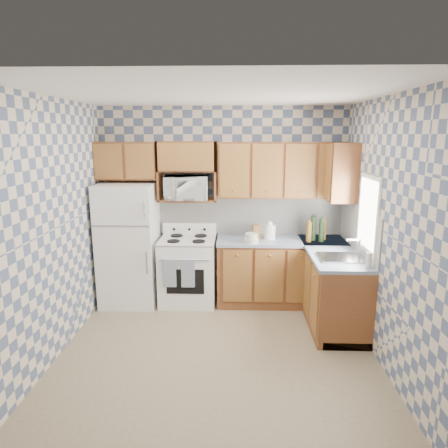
% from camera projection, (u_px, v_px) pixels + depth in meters
% --- Properties ---
extents(floor, '(3.40, 3.40, 0.00)m').
position_uv_depth(floor, '(217.00, 349.00, 4.42)').
color(floor, '#7A6850').
rests_on(floor, ground).
extents(back_wall, '(3.40, 0.02, 2.70)m').
position_uv_depth(back_wall, '(222.00, 204.00, 5.68)').
color(back_wall, slate).
rests_on(back_wall, ground).
extents(right_wall, '(0.02, 3.20, 2.70)m').
position_uv_depth(right_wall, '(383.00, 232.00, 4.07)').
color(right_wall, slate).
rests_on(right_wall, ground).
extents(backsplash_back, '(2.60, 0.02, 0.56)m').
position_uv_depth(backsplash_back, '(250.00, 215.00, 5.69)').
color(backsplash_back, white).
rests_on(backsplash_back, back_wall).
extents(backsplash_right, '(0.02, 1.60, 0.56)m').
position_uv_depth(backsplash_right, '(358.00, 228.00, 4.88)').
color(backsplash_right, white).
rests_on(backsplash_right, right_wall).
extents(refrigerator, '(0.75, 0.70, 1.68)m').
position_uv_depth(refrigerator, '(129.00, 244.00, 5.49)').
color(refrigerator, white).
rests_on(refrigerator, floor).
extents(stove_body, '(0.76, 0.65, 0.90)m').
position_uv_depth(stove_body, '(188.00, 271.00, 5.58)').
color(stove_body, white).
rests_on(stove_body, floor).
extents(cooktop, '(0.76, 0.65, 0.02)m').
position_uv_depth(cooktop, '(187.00, 240.00, 5.48)').
color(cooktop, silver).
rests_on(cooktop, stove_body).
extents(backguard, '(0.76, 0.08, 0.17)m').
position_uv_depth(backguard, '(190.00, 229.00, 5.72)').
color(backguard, white).
rests_on(backguard, cooktop).
extents(dish_towel_left, '(0.18, 0.02, 0.38)m').
position_uv_depth(dish_towel_left, '(169.00, 273.00, 5.23)').
color(dish_towel_left, navy).
rests_on(dish_towel_left, stove_body).
extents(dish_towel_right, '(0.18, 0.02, 0.38)m').
position_uv_depth(dish_towel_right, '(188.00, 273.00, 5.22)').
color(dish_towel_right, navy).
rests_on(dish_towel_right, stove_body).
extents(base_cabinets_back, '(1.75, 0.60, 0.88)m').
position_uv_depth(base_cabinets_back, '(281.00, 272.00, 5.56)').
color(base_cabinets_back, brown).
rests_on(base_cabinets_back, floor).
extents(base_cabinets_right, '(0.60, 1.60, 0.88)m').
position_uv_depth(base_cabinets_right, '(330.00, 286.00, 5.06)').
color(base_cabinets_right, brown).
rests_on(base_cabinets_right, floor).
extents(countertop_back, '(1.77, 0.63, 0.04)m').
position_uv_depth(countertop_back, '(282.00, 241.00, 5.46)').
color(countertop_back, gray).
rests_on(countertop_back, base_cabinets_back).
extents(countertop_right, '(0.63, 1.60, 0.04)m').
position_uv_depth(countertop_right, '(332.00, 251.00, 4.96)').
color(countertop_right, gray).
rests_on(countertop_right, base_cabinets_right).
extents(upper_cabinets_back, '(1.75, 0.33, 0.74)m').
position_uv_depth(upper_cabinets_back, '(283.00, 170.00, 5.38)').
color(upper_cabinets_back, brown).
rests_on(upper_cabinets_back, back_wall).
extents(upper_cabinets_fridge, '(0.82, 0.33, 0.50)m').
position_uv_depth(upper_cabinets_fridge, '(127.00, 161.00, 5.43)').
color(upper_cabinets_fridge, brown).
rests_on(upper_cabinets_fridge, back_wall).
extents(upper_cabinets_right, '(0.33, 0.70, 0.74)m').
position_uv_depth(upper_cabinets_right, '(339.00, 171.00, 5.18)').
color(upper_cabinets_right, brown).
rests_on(upper_cabinets_right, right_wall).
extents(microwave_shelf, '(0.80, 0.33, 0.03)m').
position_uv_depth(microwave_shelf, '(188.00, 200.00, 5.52)').
color(microwave_shelf, brown).
rests_on(microwave_shelf, back_wall).
extents(microwave, '(0.59, 0.40, 0.32)m').
position_uv_depth(microwave, '(187.00, 188.00, 5.42)').
color(microwave, white).
rests_on(microwave, microwave_shelf).
extents(sink, '(0.48, 0.40, 0.03)m').
position_uv_depth(sink, '(340.00, 258.00, 4.61)').
color(sink, '#B7B7BC').
rests_on(sink, countertop_right).
extents(window, '(0.02, 0.66, 0.86)m').
position_uv_depth(window, '(368.00, 214.00, 4.49)').
color(window, white).
rests_on(window, right_wall).
extents(bottle_0, '(0.07, 0.07, 0.33)m').
position_uv_depth(bottle_0, '(313.00, 228.00, 5.37)').
color(bottle_0, black).
rests_on(bottle_0, countertop_back).
extents(bottle_1, '(0.07, 0.07, 0.31)m').
position_uv_depth(bottle_1, '(321.00, 230.00, 5.31)').
color(bottle_1, black).
rests_on(bottle_1, countertop_back).
extents(bottle_2, '(0.07, 0.07, 0.29)m').
position_uv_depth(bottle_2, '(324.00, 229.00, 5.41)').
color(bottle_2, brown).
rests_on(bottle_2, countertop_back).
extents(bottle_3, '(0.07, 0.07, 0.26)m').
position_uv_depth(bottle_3, '(309.00, 232.00, 5.30)').
color(bottle_3, brown).
rests_on(bottle_3, countertop_back).
extents(knife_block, '(0.10, 0.10, 0.20)m').
position_uv_depth(knife_block, '(256.00, 232.00, 5.43)').
color(knife_block, brown).
rests_on(knife_block, countertop_back).
extents(electric_kettle, '(0.15, 0.15, 0.19)m').
position_uv_depth(electric_kettle, '(270.00, 232.00, 5.45)').
color(electric_kettle, white).
rests_on(electric_kettle, countertop_back).
extents(food_containers, '(0.19, 0.19, 0.13)m').
position_uv_depth(food_containers, '(251.00, 238.00, 5.26)').
color(food_containers, beige).
rests_on(food_containers, countertop_back).
extents(soap_bottle, '(0.06, 0.06, 0.17)m').
position_uv_depth(soap_bottle, '(369.00, 260.00, 4.26)').
color(soap_bottle, beige).
rests_on(soap_bottle, countertop_right).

